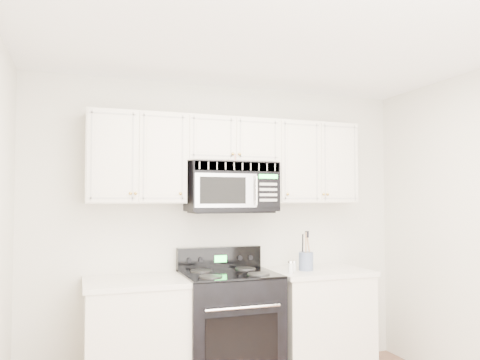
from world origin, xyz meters
name	(u,v)px	position (x,y,z in m)	size (l,w,h in m)	color
room	(316,244)	(0.00, 0.00, 1.30)	(3.51, 3.51, 2.61)	brown
base_cabinet_left	(139,342)	(-0.80, 1.44, 0.43)	(0.86, 0.65, 0.92)	silver
base_cabinet_right	(319,324)	(0.80, 1.44, 0.43)	(0.86, 0.65, 0.92)	silver
range	(229,327)	(-0.06, 1.42, 0.48)	(0.77, 0.70, 1.12)	black
upper_cabinets	(229,157)	(0.00, 1.58, 1.93)	(2.44, 0.37, 0.75)	silver
microwave	(231,187)	(0.01, 1.55, 1.66)	(0.77, 0.44, 0.43)	black
utensil_crock	(306,261)	(0.66, 1.41, 1.01)	(0.13, 0.13, 0.34)	slate
shaker_salt	(290,267)	(0.45, 1.28, 0.98)	(0.05, 0.05, 0.11)	silver
shaker_pepper	(294,266)	(0.54, 1.41, 0.97)	(0.04, 0.04, 0.09)	silver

